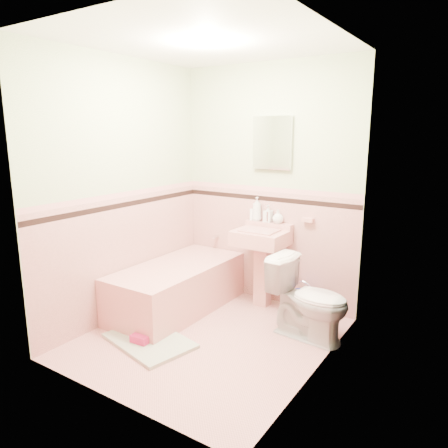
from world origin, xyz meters
The scene contains 32 objects.
floor centered at (0.00, 0.00, 0.00)m, with size 2.20×2.20×0.00m, color #D38F8A.
ceiling centered at (0.00, 0.00, 2.50)m, with size 2.20×2.20×0.00m, color white.
wall_back centered at (0.00, 1.10, 1.25)m, with size 2.50×2.50×0.00m, color #F1E4C5.
wall_front centered at (0.00, -1.10, 1.25)m, with size 2.50×2.50×0.00m, color #F1E4C5.
wall_left centered at (-1.00, 0.00, 1.25)m, with size 2.50×2.50×0.00m, color #F1E4C5.
wall_right centered at (1.00, 0.00, 1.25)m, with size 2.50×2.50×0.00m, color #F1E4C5.
wainscot_back centered at (0.00, 1.09, 0.60)m, with size 2.00×2.00×0.00m, color #D5948F.
wainscot_front centered at (0.00, -1.09, 0.60)m, with size 2.00×2.00×0.00m, color #D5948F.
wainscot_left centered at (-0.99, 0.00, 0.60)m, with size 2.20×2.20×0.00m, color #D5948F.
wainscot_right centered at (0.99, 0.00, 0.60)m, with size 2.20×2.20×0.00m, color #D5948F.
accent_back centered at (0.00, 1.08, 1.12)m, with size 2.00×2.00×0.00m, color black.
accent_front centered at (0.00, -1.08, 1.12)m, with size 2.00×2.00×0.00m, color black.
accent_left centered at (-0.98, 0.00, 1.12)m, with size 2.20×2.20×0.00m, color black.
accent_right centered at (0.98, 0.00, 1.12)m, with size 2.20×2.20×0.00m, color black.
cap_back centered at (0.00, 1.08, 1.22)m, with size 2.00×2.00×0.00m, color #D38C8B.
cap_front centered at (0.00, -1.08, 1.22)m, with size 2.00×2.00×0.00m, color #D38C8B.
cap_left centered at (-0.98, 0.00, 1.22)m, with size 2.20×2.20×0.00m, color #D38C8B.
cap_right centered at (0.98, 0.00, 1.22)m, with size 2.20×2.20×0.00m, color #D38C8B.
bathtub centered at (-0.63, 0.33, 0.23)m, with size 0.70×1.50×0.45m, color tan.
tub_faucet centered at (-0.63, 1.05, 0.63)m, with size 0.04×0.04×0.12m, color silver.
sink centered at (0.05, 0.86, 0.41)m, with size 0.52×0.48×0.82m, color tan, non-canonical shape.
sink_faucet centered at (0.05, 1.00, 0.95)m, with size 0.02×0.02×0.10m, color silver.
medicine_cabinet centered at (0.05, 1.07, 1.70)m, with size 0.43×0.04×0.53m, color white.
soap_dish centered at (0.47, 1.06, 0.95)m, with size 0.12×0.07×0.04m, color tan.
soap_bottle_left centered at (-0.10, 1.04, 1.01)m, with size 0.10×0.10×0.25m, color #B2B2B2.
soap_bottle_mid centered at (0.04, 1.04, 0.97)m, with size 0.08×0.08×0.18m, color #B2B2B2.
soap_bottle_right centered at (0.15, 1.04, 0.95)m, with size 0.11×0.11×0.14m, color #B2B2B2.
tube centered at (-0.16, 1.04, 0.94)m, with size 0.04×0.04×0.12m, color white.
toilet centered at (0.74, 0.50, 0.36)m, with size 0.41×0.71×0.73m, color white.
bucket centered at (0.49, 0.93, 0.12)m, with size 0.23×0.23×0.23m, color #1E2EB6, non-canonical shape.
bath_mat centered at (-0.38, -0.36, 0.02)m, with size 0.77×0.51×0.03m, color #949D83.
shoe centered at (-0.41, -0.46, 0.06)m, with size 0.16×0.07×0.06m, color #BF1E59.
Camera 1 is at (2.03, -2.84, 1.81)m, focal length 33.82 mm.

